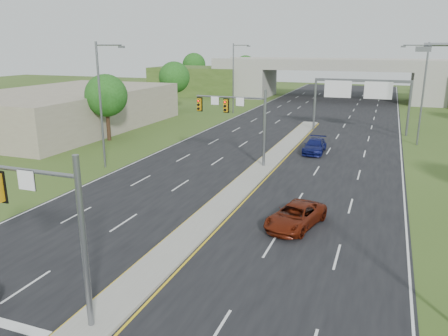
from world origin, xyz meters
name	(u,v)px	position (x,y,z in m)	size (l,w,h in m)	color
ground	(92,328)	(0.00, 0.00, 0.00)	(240.00, 240.00, 0.00)	#364E1B
road	(288,145)	(0.00, 35.00, 0.01)	(24.00, 160.00, 0.02)	black
median	(257,172)	(0.00, 23.00, 0.10)	(2.00, 54.00, 0.16)	gray
lane_markings	(268,157)	(-0.60, 28.91, 0.02)	(23.72, 160.00, 0.01)	gold
signal_mast_near	(30,209)	(-2.26, -0.07, 4.73)	(6.62, 0.60, 7.00)	slate
signal_mast_far	(240,114)	(-2.26, 24.93, 4.73)	(6.62, 0.60, 7.00)	slate
sign_gantry	(360,91)	(6.68, 44.92, 5.24)	(11.58, 0.44, 6.67)	slate
overpass	(337,82)	(0.00, 80.00, 3.55)	(80.00, 14.00, 8.10)	gray
lightpole_l_mid	(102,100)	(-13.30, 20.00, 6.10)	(2.85, 0.25, 11.00)	slate
lightpole_l_far	(234,75)	(-13.30, 55.00, 6.10)	(2.85, 0.25, 11.00)	slate
lightpole_r_far	(421,89)	(13.30, 40.00, 6.10)	(2.85, 0.25, 11.00)	slate
tree_l_near	(106,96)	(-20.00, 30.00, 5.18)	(4.80, 4.80, 7.60)	#382316
tree_l_mid	(174,77)	(-24.00, 55.00, 5.51)	(5.20, 5.20, 8.12)	#382316
tree_back_a	(194,65)	(-38.00, 94.00, 5.84)	(6.00, 6.00, 8.85)	#382316
tree_back_b	(245,67)	(-24.00, 94.00, 5.51)	(5.60, 5.60, 8.32)	#382316
commercial_building	(67,109)	(-30.00, 35.00, 2.50)	(18.00, 30.00, 5.00)	gray
car_far_a	(296,216)	(5.44, 12.63, 0.71)	(2.31, 5.00, 1.39)	#581708
car_far_b	(315,146)	(3.42, 32.20, 0.73)	(1.99, 4.90, 1.42)	#0C114B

